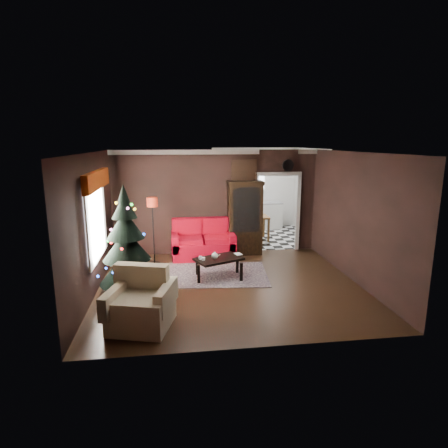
{
  "coord_description": "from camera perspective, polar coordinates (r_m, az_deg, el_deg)",
  "views": [
    {
      "loc": [
        -1.13,
        -7.47,
        3.02
      ],
      "look_at": [
        0.0,
        0.9,
        1.15
      ],
      "focal_mm": 30.13,
      "sensor_mm": 36.0,
      "label": 1
    }
  ],
  "objects": [
    {
      "name": "curio_cabinet",
      "position": [
        10.14,
        3.16,
        0.67
      ],
      "size": [
        0.9,
        0.45,
        1.9
      ],
      "primitive_type": null,
      "color": "black",
      "rests_on": "ground"
    },
    {
      "name": "kitchen_window",
      "position": [
        13.3,
        4.66,
        6.73
      ],
      "size": [
        0.7,
        0.06,
        0.7
      ],
      "primitive_type": "cube",
      "color": "white",
      "rests_on": "ground"
    },
    {
      "name": "kitchen_counter",
      "position": [
        13.24,
        4.8,
        1.23
      ],
      "size": [
        1.8,
        0.6,
        0.9
      ],
      "primitive_type": "cube",
      "color": "silver",
      "rests_on": "ground"
    },
    {
      "name": "wall_front",
      "position": [
        5.35,
        4.91,
        -5.17
      ],
      "size": [
        5.5,
        0.0,
        5.5
      ],
      "primitive_type": "plane",
      "rotation": [
        -1.57,
        0.0,
        0.0
      ],
      "color": "black",
      "rests_on": "ground"
    },
    {
      "name": "loveseat",
      "position": [
        9.88,
        -3.2,
        -2.32
      ],
      "size": [
        1.7,
        0.9,
        1.0
      ],
      "primitive_type": null,
      "color": "maroon",
      "rests_on": "ground"
    },
    {
      "name": "floor_lamp",
      "position": [
        9.46,
        -10.67,
        -1.12
      ],
      "size": [
        0.3,
        0.3,
        1.7
      ],
      "primitive_type": null,
      "rotation": [
        0.0,
        0.0,
        0.04
      ],
      "color": "black",
      "rests_on": "ground"
    },
    {
      "name": "christmas_tree",
      "position": [
        7.74,
        -14.62,
        -2.67
      ],
      "size": [
        1.25,
        1.25,
        2.16
      ],
      "primitive_type": null,
      "rotation": [
        0.0,
        0.0,
        -0.11
      ],
      "color": "black",
      "rests_on": "ground"
    },
    {
      "name": "floor",
      "position": [
        8.14,
        0.86,
        -9.3
      ],
      "size": [
        5.5,
        5.5,
        0.0
      ],
      "primitive_type": "plane",
      "color": "black",
      "rests_on": "ground"
    },
    {
      "name": "cup_b",
      "position": [
        8.26,
        -3.13,
        -5.3
      ],
      "size": [
        0.09,
        0.09,
        0.06
      ],
      "primitive_type": "cylinder",
      "rotation": [
        0.0,
        0.0,
        -0.41
      ],
      "color": "white",
      "rests_on": "coffee_table"
    },
    {
      "name": "book",
      "position": [
        8.61,
        1.72,
        -4.03
      ],
      "size": [
        0.15,
        0.05,
        0.2
      ],
      "primitive_type": "imported",
      "rotation": [
        0.0,
        0.0,
        0.26
      ],
      "color": "#7C6A60",
      "rests_on": "coffee_table"
    },
    {
      "name": "kitchen_table",
      "position": [
        11.76,
        4.93,
        -0.57
      ],
      "size": [
        0.7,
        0.7,
        0.75
      ],
      "primitive_type": null,
      "color": "brown",
      "rests_on": "ground"
    },
    {
      "name": "wall_back",
      "position": [
        10.17,
        -1.21,
        3.3
      ],
      "size": [
        5.5,
        0.0,
        5.5
      ],
      "primitive_type": "plane",
      "rotation": [
        1.57,
        0.0,
        0.0
      ],
      "color": "black",
      "rests_on": "ground"
    },
    {
      "name": "rug",
      "position": [
        8.78,
        -1.23,
        -7.61
      ],
      "size": [
        2.51,
        1.95,
        0.01
      ],
      "primitive_type": "cube",
      "rotation": [
        0.0,
        0.0,
        -0.11
      ],
      "color": "#644656",
      "rests_on": "ground"
    },
    {
      "name": "wall_left",
      "position": [
        7.82,
        -19.46,
        -0.2
      ],
      "size": [
        0.0,
        5.5,
        5.5
      ],
      "primitive_type": "plane",
      "rotation": [
        1.57,
        0.0,
        1.57
      ],
      "color": "black",
      "rests_on": "ground"
    },
    {
      "name": "armchair",
      "position": [
        6.43,
        -12.51,
        -11.28
      ],
      "size": [
        1.21,
        1.21,
        1.01
      ],
      "primitive_type": null,
      "rotation": [
        0.0,
        0.0,
        -0.27
      ],
      "color": "tan",
      "rests_on": "ground"
    },
    {
      "name": "wall_clock",
      "position": [
        10.41,
        9.65,
        8.78
      ],
      "size": [
        0.32,
        0.32,
        0.06
      ],
      "primitive_type": "cylinder",
      "color": "silver",
      "rests_on": "wall_back"
    },
    {
      "name": "doorway",
      "position": [
        10.55,
        8.01,
        1.59
      ],
      "size": [
        1.1,
        0.1,
        2.1
      ],
      "primitive_type": null,
      "color": "silver",
      "rests_on": "ground"
    },
    {
      "name": "cup_a",
      "position": [
        8.33,
        -3.59,
        -5.12
      ],
      "size": [
        0.1,
        0.1,
        0.07
      ],
      "primitive_type": "cylinder",
      "rotation": [
        0.0,
        0.0,
        -0.32
      ],
      "color": "silver",
      "rests_on": "coffee_table"
    },
    {
      "name": "painting",
      "position": [
        10.14,
        3.05,
        8.1
      ],
      "size": [
        0.62,
        0.05,
        0.52
      ],
      "primitive_type": "cube",
      "color": "#A97850",
      "rests_on": "wall_back"
    },
    {
      "name": "wall_right",
      "position": [
        8.58,
        19.38,
        0.88
      ],
      "size": [
        0.0,
        5.5,
        5.5
      ],
      "primitive_type": "plane",
      "rotation": [
        1.57,
        0.0,
        -1.57
      ],
      "color": "black",
      "rests_on": "ground"
    },
    {
      "name": "coffee_table",
      "position": [
        8.48,
        -0.82,
        -6.64
      ],
      "size": [
        1.18,
        0.97,
        0.46
      ],
      "primitive_type": null,
      "rotation": [
        0.0,
        0.0,
        0.42
      ],
      "color": "black",
      "rests_on": "rug"
    },
    {
      "name": "valance",
      "position": [
        7.85,
        -18.77,
        6.34
      ],
      "size": [
        0.12,
        2.1,
        0.35
      ],
      "primitive_type": "cube",
      "color": "#762604",
      "rests_on": "wall_left"
    },
    {
      "name": "left_window",
      "position": [
        7.99,
        -18.93,
        0.47
      ],
      "size": [
        0.05,
        1.6,
        1.4
      ],
      "primitive_type": "cube",
      "color": "white",
      "rests_on": "wall_left"
    },
    {
      "name": "teapot",
      "position": [
        8.29,
        -1.41,
        -4.84
      ],
      "size": [
        0.19,
        0.19,
        0.16
      ],
      "primitive_type": null,
      "rotation": [
        0.0,
        0.0,
        0.1
      ],
      "color": "silver",
      "rests_on": "coffee_table"
    },
    {
      "name": "kitchen_floor",
      "position": [
        12.2,
        5.97,
        -1.93
      ],
      "size": [
        3.0,
        3.0,
        0.0
      ],
      "primitive_type": "plane",
      "color": "white",
      "rests_on": "ground"
    },
    {
      "name": "ceiling",
      "position": [
        7.56,
        0.93,
        10.81
      ],
      "size": [
        5.5,
        5.5,
        0.0
      ],
      "primitive_type": "plane",
      "rotation": [
        3.14,
        0.0,
        0.0
      ],
      "color": "white",
      "rests_on": "ground"
    }
  ]
}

